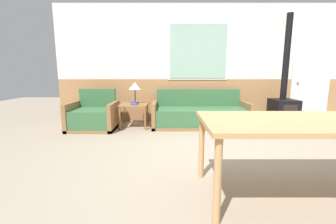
% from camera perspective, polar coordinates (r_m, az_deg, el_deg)
% --- Properties ---
extents(ground_plane, '(16.00, 16.00, 0.00)m').
position_cam_1_polar(ground_plane, '(3.15, 19.38, -12.31)').
color(ground_plane, gray).
extents(wall_back, '(7.20, 0.09, 2.70)m').
position_cam_1_polar(wall_back, '(5.47, 10.95, 11.88)').
color(wall_back, '#AD7A4C').
rests_on(wall_back, ground_plane).
extents(couch, '(2.05, 0.84, 0.79)m').
position_cam_1_polar(couch, '(4.94, 8.32, -0.89)').
color(couch, olive).
rests_on(couch, ground_plane).
extents(armchair, '(0.94, 0.82, 0.82)m').
position_cam_1_polar(armchair, '(4.93, -18.12, -1.18)').
color(armchair, olive).
rests_on(armchair, ground_plane).
extents(side_table, '(0.58, 0.58, 0.51)m').
position_cam_1_polar(side_table, '(4.86, -8.35, 1.19)').
color(side_table, olive).
rests_on(side_table, ground_plane).
extents(table_lamp, '(0.27, 0.27, 0.46)m').
position_cam_1_polar(table_lamp, '(4.91, -8.15, 6.43)').
color(table_lamp, black).
rests_on(table_lamp, side_table).
extents(book_stack, '(0.17, 0.16, 0.06)m').
position_cam_1_polar(book_stack, '(4.75, -8.33, 2.22)').
color(book_stack, '#234799').
rests_on(book_stack, side_table).
extents(dining_table, '(2.17, 0.93, 0.74)m').
position_cam_1_polar(dining_table, '(2.46, 34.84, -3.05)').
color(dining_table, tan).
rests_on(dining_table, ground_plane).
extents(wood_stove, '(0.48, 0.56, 2.36)m').
position_cam_1_polar(wood_stove, '(5.42, 27.56, 2.30)').
color(wood_stove, black).
rests_on(wood_stove, ground_plane).
extents(entry_door, '(0.89, 0.09, 1.98)m').
position_cam_1_polar(entry_door, '(6.29, 32.70, 6.81)').
color(entry_door, white).
rests_on(entry_door, ground_plane).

